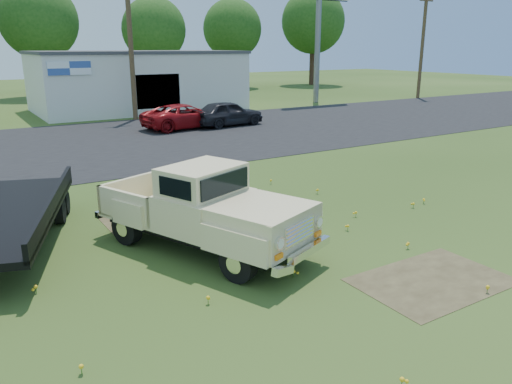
% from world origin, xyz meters
% --- Properties ---
extents(ground, '(140.00, 140.00, 0.00)m').
position_xyz_m(ground, '(0.00, 0.00, 0.00)').
color(ground, '#294415').
rests_on(ground, ground).
extents(asphalt_lot, '(90.00, 14.00, 0.02)m').
position_xyz_m(asphalt_lot, '(0.00, 15.00, 0.00)').
color(asphalt_lot, black).
rests_on(asphalt_lot, ground).
extents(dirt_patch_a, '(3.00, 2.00, 0.01)m').
position_xyz_m(dirt_patch_a, '(1.50, -3.00, 0.00)').
color(dirt_patch_a, '#433A24').
rests_on(dirt_patch_a, ground).
extents(dirt_patch_b, '(2.20, 1.60, 0.01)m').
position_xyz_m(dirt_patch_b, '(-2.00, 3.50, 0.00)').
color(dirt_patch_b, '#433A24').
rests_on(dirt_patch_b, ground).
extents(commercial_building, '(14.20, 8.20, 4.15)m').
position_xyz_m(commercial_building, '(6.00, 26.99, 2.10)').
color(commercial_building, silver).
rests_on(commercial_building, ground).
extents(utility_pole_mid, '(1.60, 0.30, 9.00)m').
position_xyz_m(utility_pole_mid, '(4.00, 22.00, 4.60)').
color(utility_pole_mid, '#402B1E').
rests_on(utility_pole_mid, ground).
extents(utility_pole_east, '(1.60, 0.30, 9.00)m').
position_xyz_m(utility_pole_east, '(30.00, 22.00, 4.60)').
color(utility_pole_east, '#402B1E').
rests_on(utility_pole_east, ground).
extents(treeline_d, '(6.72, 6.72, 10.00)m').
position_xyz_m(treeline_d, '(2.00, 40.50, 6.62)').
color(treeline_d, '#3C251B').
rests_on(treeline_d, ground).
extents(treeline_e, '(6.08, 6.08, 9.04)m').
position_xyz_m(treeline_e, '(12.00, 39.00, 5.98)').
color(treeline_e, '#3C251B').
rests_on(treeline_e, ground).
extents(treeline_f, '(6.40, 6.40, 9.52)m').
position_xyz_m(treeline_f, '(22.00, 41.50, 6.30)').
color(treeline_f, '#3C251B').
rests_on(treeline_f, ground).
extents(treeline_g, '(7.36, 7.36, 10.95)m').
position_xyz_m(treeline_g, '(32.00, 40.00, 7.25)').
color(treeline_g, '#3C251B').
rests_on(treeline_g, ground).
extents(vintage_pickup_truck, '(3.94, 5.78, 1.95)m').
position_xyz_m(vintage_pickup_truck, '(-1.59, 0.84, 0.98)').
color(vintage_pickup_truck, beige).
rests_on(vintage_pickup_truck, ground).
extents(flatbed_trailer, '(4.23, 6.97, 1.80)m').
position_xyz_m(flatbed_trailer, '(-5.36, 3.34, 0.90)').
color(flatbed_trailer, black).
rests_on(flatbed_trailer, ground).
extents(red_pickup, '(5.09, 2.80, 1.35)m').
position_xyz_m(red_pickup, '(5.21, 17.08, 0.67)').
color(red_pickup, maroon).
rests_on(red_pickup, ground).
extents(dark_sedan, '(4.39, 2.12, 1.45)m').
position_xyz_m(dark_sedan, '(7.68, 16.62, 0.72)').
color(dark_sedan, black).
rests_on(dark_sedan, ground).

